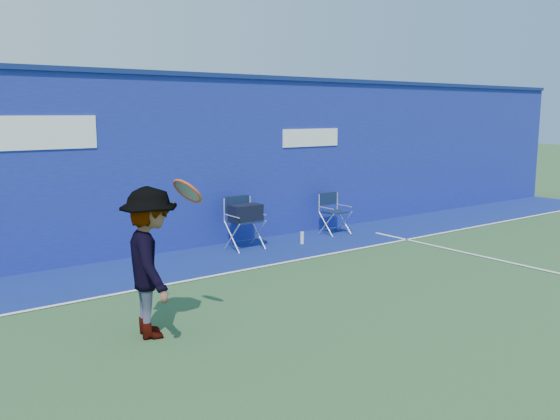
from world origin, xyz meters
TOP-DOWN VIEW (x-y plane):
  - ground at (0.00, 0.00)m, footprint 80.00×80.00m
  - stadium_wall at (-0.00, 5.20)m, footprint 24.00×0.50m
  - out_of_bounds_strip at (0.00, 4.10)m, footprint 24.00×1.80m
  - court_lines at (0.00, 0.60)m, footprint 24.00×12.00m
  - directors_chair_left at (1.64, 4.43)m, footprint 0.55×0.51m
  - directors_chair_right at (3.81, 4.48)m, footprint 0.49×0.43m
  - water_bottle at (2.69, 4.12)m, footprint 0.07×0.07m
  - tennis_player at (-1.44, 1.57)m, footprint 0.98×1.16m

SIDE VIEW (x-z plane):
  - ground at x=0.00m, z-range 0.00..0.00m
  - out_of_bounds_strip at x=0.00m, z-range 0.00..0.01m
  - court_lines at x=0.00m, z-range 0.01..0.01m
  - water_bottle at x=2.69m, z-range 0.00..0.23m
  - directors_chair_right at x=3.81m, z-range -0.15..0.66m
  - directors_chair_left at x=1.64m, z-range -0.07..0.86m
  - tennis_player at x=-1.44m, z-range -0.04..1.67m
  - stadium_wall at x=0.00m, z-range 0.01..3.09m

